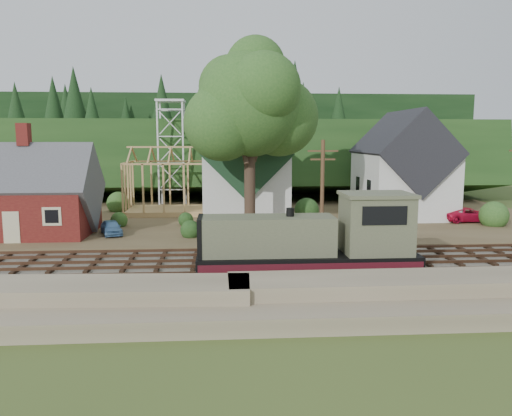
{
  "coord_description": "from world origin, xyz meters",
  "views": [
    {
      "loc": [
        -0.25,
        -30.33,
        8.12
      ],
      "look_at": [
        2.24,
        6.0,
        3.0
      ],
      "focal_mm": 35.0,
      "sensor_mm": 36.0,
      "label": 1
    }
  ],
  "objects": [
    {
      "name": "hillside",
      "position": [
        0.0,
        42.0,
        0.0
      ],
      "size": [
        70.0,
        28.96,
        12.74
      ],
      "primitive_type": "cube",
      "rotation": [
        -0.17,
        0.0,
        0.0
      ],
      "color": "#1E3F19",
      "rests_on": "ground"
    },
    {
      "name": "ridge",
      "position": [
        0.0,
        58.0,
        0.0
      ],
      "size": [
        80.0,
        20.0,
        12.0
      ],
      "primitive_type": "cube",
      "color": "black",
      "rests_on": "ground"
    },
    {
      "name": "lattice_tower",
      "position": [
        -6.0,
        28.0,
        10.03
      ],
      "size": [
        3.2,
        3.2,
        12.12
      ],
      "color": "silver",
      "rests_on": "village_flat"
    },
    {
      "name": "car_blue",
      "position": [
        -9.3,
        10.39,
        0.9
      ],
      "size": [
        2.58,
        3.78,
        1.2
      ],
      "primitive_type": "imported",
      "rotation": [
        0.0,
        0.0,
        0.37
      ],
      "color": "#5587B7",
      "rests_on": "village_flat"
    },
    {
      "name": "embankment",
      "position": [
        0.0,
        -8.5,
        0.0
      ],
      "size": [
        64.0,
        5.0,
        1.6
      ],
      "primitive_type": "cube",
      "color": "#7F7259",
      "rests_on": "ground"
    },
    {
      "name": "big_tree",
      "position": [
        2.17,
        10.08,
        10.22
      ],
      "size": [
        10.9,
        8.4,
        14.7
      ],
      "color": "#38281E",
      "rests_on": "village_flat"
    },
    {
      "name": "village_flat",
      "position": [
        0.0,
        18.0,
        0.15
      ],
      "size": [
        64.0,
        26.0,
        0.3
      ],
      "primitive_type": "cube",
      "color": "brown",
      "rests_on": "ground"
    },
    {
      "name": "car_red",
      "position": [
        22.86,
        14.54,
        0.97
      ],
      "size": [
        4.88,
        2.38,
        1.34
      ],
      "primitive_type": "imported",
      "rotation": [
        0.0,
        0.0,
        1.61
      ],
      "color": "red",
      "rests_on": "village_flat"
    },
    {
      "name": "depot",
      "position": [
        -16.0,
        11.0,
        3.21
      ],
      "size": [
        10.8,
        7.41,
        9.0
      ],
      "color": "#551314",
      "rests_on": "village_flat"
    },
    {
      "name": "ground",
      "position": [
        0.0,
        0.0,
        0.0
      ],
      "size": [
        140.0,
        140.0,
        0.0
      ],
      "primitive_type": "plane",
      "color": "#384C1E",
      "rests_on": "ground"
    },
    {
      "name": "locomotive",
      "position": [
        5.03,
        -3.0,
        2.16
      ],
      "size": [
        12.29,
        3.07,
        4.91
      ],
      "color": "black",
      "rests_on": "railroad_bed"
    },
    {
      "name": "timber_frame",
      "position": [
        -6.0,
        22.0,
        3.27
      ],
      "size": [
        8.2,
        6.2,
        6.99
      ],
      "color": "tan",
      "rests_on": "village_flat"
    },
    {
      "name": "telegraph_pole_near",
      "position": [
        7.0,
        5.2,
        4.25
      ],
      "size": [
        2.2,
        0.28,
        8.0
      ],
      "color": "#4C331E",
      "rests_on": "ground"
    },
    {
      "name": "farmhouse",
      "position": [
        18.0,
        19.0,
        4.87
      ],
      "size": [
        8.4,
        10.8,
        10.6
      ],
      "color": "silver",
      "rests_on": "village_flat"
    },
    {
      "name": "railroad_bed",
      "position": [
        0.0,
        0.0,
        0.08
      ],
      "size": [
        64.0,
        11.0,
        0.16
      ],
      "primitive_type": "cube",
      "color": "#726B5B",
      "rests_on": "ground"
    },
    {
      "name": "church",
      "position": [
        2.0,
        19.68,
        5.18
      ],
      "size": [
        8.4,
        15.17,
        13.0
      ],
      "color": "silver",
      "rests_on": "village_flat"
    }
  ]
}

